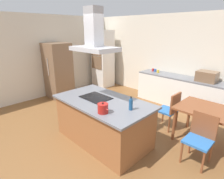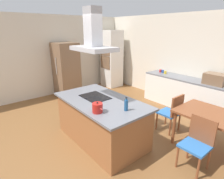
{
  "view_description": "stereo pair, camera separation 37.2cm",
  "coord_description": "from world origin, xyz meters",
  "px_view_note": "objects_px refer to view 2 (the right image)",
  "views": [
    {
      "loc": [
        2.5,
        -2.25,
        2.25
      ],
      "look_at": [
        -0.14,
        0.4,
        1.0
      ],
      "focal_mm": 29.23,
      "sensor_mm": 36.0,
      "label": 1
    },
    {
      "loc": [
        2.75,
        -1.97,
        2.25
      ],
      "look_at": [
        -0.14,
        0.4,
        1.0
      ],
      "focal_mm": 29.23,
      "sensor_mm": 36.0,
      "label": 2
    }
  ],
  "objects_px": {
    "coffee_mug_red": "(160,71)",
    "range_hood": "(93,37)",
    "countertop_microwave": "(215,79)",
    "coffee_mug_yellow": "(165,72)",
    "coffee_mug_blue": "(163,71)",
    "wall_oven_stack": "(112,59)",
    "olive_oil_bottle": "(126,105)",
    "refrigerator": "(66,70)",
    "cooktop": "(95,97)",
    "chair_at_left_end": "(172,111)",
    "dining_table": "(217,120)",
    "chair_facing_island": "(198,140)",
    "tea_kettle": "(97,108)"
  },
  "relations": [
    {
      "from": "coffee_mug_red",
      "to": "range_hood",
      "type": "xyz_separation_m",
      "value": [
        0.54,
        -2.94,
        1.16
      ]
    },
    {
      "from": "countertop_microwave",
      "to": "coffee_mug_yellow",
      "type": "relative_size",
      "value": 5.56
    },
    {
      "from": "countertop_microwave",
      "to": "coffee_mug_blue",
      "type": "xyz_separation_m",
      "value": [
        -1.62,
        0.06,
        -0.09
      ]
    },
    {
      "from": "coffee_mug_yellow",
      "to": "wall_oven_stack",
      "type": "height_order",
      "value": "wall_oven_stack"
    },
    {
      "from": "olive_oil_bottle",
      "to": "coffee_mug_yellow",
      "type": "relative_size",
      "value": 2.73
    },
    {
      "from": "refrigerator",
      "to": "cooktop",
      "type": "bearing_deg",
      "value": -14.31
    },
    {
      "from": "coffee_mug_yellow",
      "to": "chair_at_left_end",
      "type": "distance_m",
      "value": 1.98
    },
    {
      "from": "cooktop",
      "to": "wall_oven_stack",
      "type": "bearing_deg",
      "value": 135.47
    },
    {
      "from": "chair_at_left_end",
      "to": "dining_table",
      "type": "bearing_deg",
      "value": 0.0
    },
    {
      "from": "chair_at_left_end",
      "to": "chair_facing_island",
      "type": "distance_m",
      "value": 1.13
    },
    {
      "from": "coffee_mug_red",
      "to": "chair_facing_island",
      "type": "distance_m",
      "value": 3.28
    },
    {
      "from": "coffee_mug_blue",
      "to": "olive_oil_bottle",
      "type": "bearing_deg",
      "value": -65.35
    },
    {
      "from": "cooktop",
      "to": "range_hood",
      "type": "xyz_separation_m",
      "value": [
        0.0,
        0.0,
        1.2
      ]
    },
    {
      "from": "tea_kettle",
      "to": "dining_table",
      "type": "distance_m",
      "value": 2.21
    },
    {
      "from": "coffee_mug_blue",
      "to": "dining_table",
      "type": "distance_m",
      "value": 2.79
    },
    {
      "from": "coffee_mug_blue",
      "to": "wall_oven_stack",
      "type": "distance_m",
      "value": 2.27
    },
    {
      "from": "tea_kettle",
      "to": "countertop_microwave",
      "type": "bearing_deg",
      "value": 80.46
    },
    {
      "from": "coffee_mug_red",
      "to": "chair_at_left_end",
      "type": "distance_m",
      "value": 2.18
    },
    {
      "from": "olive_oil_bottle",
      "to": "wall_oven_stack",
      "type": "height_order",
      "value": "wall_oven_stack"
    },
    {
      "from": "range_hood",
      "to": "coffee_mug_yellow",
      "type": "bearing_deg",
      "value": 96.04
    },
    {
      "from": "wall_oven_stack",
      "to": "coffee_mug_red",
      "type": "bearing_deg",
      "value": 7.9
    },
    {
      "from": "olive_oil_bottle",
      "to": "coffee_mug_red",
      "type": "height_order",
      "value": "olive_oil_bottle"
    },
    {
      "from": "refrigerator",
      "to": "range_hood",
      "type": "distance_m",
      "value": 3.1
    },
    {
      "from": "coffee_mug_yellow",
      "to": "chair_facing_island",
      "type": "bearing_deg",
      "value": -44.36
    },
    {
      "from": "countertop_microwave",
      "to": "cooktop",
      "type": "bearing_deg",
      "value": -112.21
    },
    {
      "from": "chair_facing_island",
      "to": "wall_oven_stack",
      "type": "bearing_deg",
      "value": 157.48
    },
    {
      "from": "dining_table",
      "to": "chair_at_left_end",
      "type": "relative_size",
      "value": 1.57
    },
    {
      "from": "tea_kettle",
      "to": "coffee_mug_yellow",
      "type": "height_order",
      "value": "tea_kettle"
    },
    {
      "from": "chair_facing_island",
      "to": "range_hood",
      "type": "height_order",
      "value": "range_hood"
    },
    {
      "from": "coffee_mug_blue",
      "to": "chair_facing_island",
      "type": "distance_m",
      "value": 3.22
    },
    {
      "from": "coffee_mug_yellow",
      "to": "wall_oven_stack",
      "type": "xyz_separation_m",
      "value": [
        -2.38,
        -0.24,
        0.16
      ]
    },
    {
      "from": "dining_table",
      "to": "chair_facing_island",
      "type": "relative_size",
      "value": 1.57
    },
    {
      "from": "cooktop",
      "to": "chair_at_left_end",
      "type": "bearing_deg",
      "value": 56.05
    },
    {
      "from": "range_hood",
      "to": "olive_oil_bottle",
      "type": "bearing_deg",
      "value": 3.14
    },
    {
      "from": "cooktop",
      "to": "chair_at_left_end",
      "type": "height_order",
      "value": "cooktop"
    },
    {
      "from": "countertop_microwave",
      "to": "refrigerator",
      "type": "distance_m",
      "value": 4.51
    },
    {
      "from": "countertop_microwave",
      "to": "range_hood",
      "type": "height_order",
      "value": "range_hood"
    },
    {
      "from": "tea_kettle",
      "to": "olive_oil_bottle",
      "type": "height_order",
      "value": "olive_oil_bottle"
    },
    {
      "from": "coffee_mug_yellow",
      "to": "dining_table",
      "type": "xyz_separation_m",
      "value": [
        2.18,
        -1.46,
        -0.28
      ]
    },
    {
      "from": "tea_kettle",
      "to": "cooktop",
      "type": "bearing_deg",
      "value": 149.16
    },
    {
      "from": "tea_kettle",
      "to": "coffee_mug_yellow",
      "type": "relative_size",
      "value": 2.58
    },
    {
      "from": "range_hood",
      "to": "countertop_microwave",
      "type": "bearing_deg",
      "value": 67.79
    },
    {
      "from": "coffee_mug_blue",
      "to": "chair_facing_island",
      "type": "relative_size",
      "value": 0.1
    },
    {
      "from": "cooktop",
      "to": "coffee_mug_blue",
      "type": "bearing_deg",
      "value": 98.61
    },
    {
      "from": "coffee_mug_blue",
      "to": "wall_oven_stack",
      "type": "height_order",
      "value": "wall_oven_stack"
    },
    {
      "from": "range_hood",
      "to": "coffee_mug_red",
      "type": "bearing_deg",
      "value": 100.35
    },
    {
      "from": "coffee_mug_red",
      "to": "dining_table",
      "type": "bearing_deg",
      "value": -32.32
    },
    {
      "from": "olive_oil_bottle",
      "to": "coffee_mug_blue",
      "type": "bearing_deg",
      "value": 114.65
    },
    {
      "from": "chair_at_left_end",
      "to": "range_hood",
      "type": "distance_m",
      "value": 2.34
    },
    {
      "from": "tea_kettle",
      "to": "range_hood",
      "type": "bearing_deg",
      "value": 149.16
    }
  ]
}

